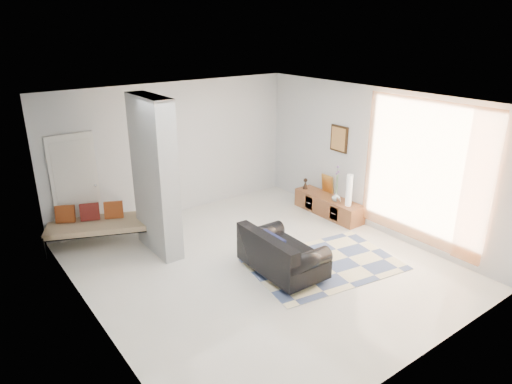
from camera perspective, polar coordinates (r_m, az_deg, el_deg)
floor at (r=7.92m, az=0.57°, el=-9.17°), size 6.00×6.00×0.00m
ceiling at (r=6.97m, az=0.66°, el=11.27°), size 6.00×6.00×0.00m
wall_back at (r=9.77m, az=-10.14°, el=5.23°), size 6.00×0.00×6.00m
wall_front at (r=5.46m, az=20.24°, el=-8.32°), size 6.00×0.00×6.00m
wall_left at (r=6.19m, az=-20.19°, el=-4.85°), size 0.00×6.00×6.00m
wall_right at (r=9.17m, az=14.45°, el=3.90°), size 0.00×6.00×6.00m
partition_column at (r=8.11m, az=-12.54°, el=1.90°), size 0.35×1.20×2.80m
hallway_door at (r=9.15m, az=-21.63°, el=0.54°), size 0.85×0.06×2.04m
curtain at (r=8.46m, az=20.11°, el=2.25°), size 0.00×2.55×2.55m
wall_art at (r=9.66m, az=10.35°, el=6.57°), size 0.04×0.45×0.55m
media_console at (r=9.96m, az=9.02°, el=-1.67°), size 0.45×1.69×0.80m
loveseat at (r=7.52m, az=2.99°, el=-7.77°), size 0.89×1.49×0.76m
daybed at (r=8.98m, az=-19.15°, el=-3.69°), size 2.02×1.45×0.77m
area_rug at (r=8.03m, az=8.54°, el=-8.92°), size 2.72×2.03×0.01m
cylinder_lamp at (r=9.40m, az=11.57°, el=0.21°), size 0.12×0.12×0.65m
bronze_figurine at (r=10.27m, az=6.19°, el=1.05°), size 0.14×0.14×0.24m
vase at (r=9.66m, az=9.97°, el=-0.61°), size 0.20×0.20×0.18m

